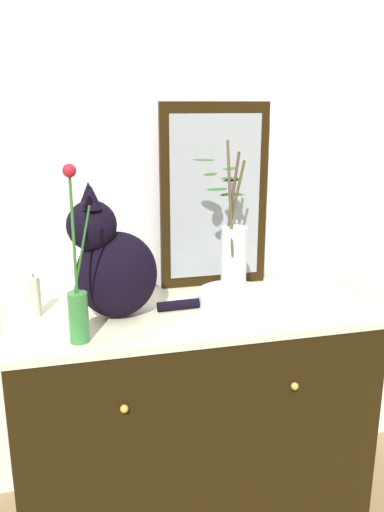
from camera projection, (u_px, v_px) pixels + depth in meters
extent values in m
cube|color=silver|center=(171.00, 148.00, 1.90)|extent=(4.40, 0.08, 2.60)
cube|color=black|center=(192.00, 421.00, 1.85)|extent=(1.15, 0.48, 0.78)
cube|color=beige|center=(192.00, 312.00, 1.74)|extent=(1.17, 0.49, 0.02)
sphere|color=#B79338|center=(124.00, 409.00, 1.49)|extent=(0.02, 0.02, 0.02)
sphere|color=#B79338|center=(295.00, 386.00, 1.61)|extent=(0.02, 0.02, 0.02)
cube|color=black|center=(214.00, 197.00, 1.89)|extent=(0.39, 0.03, 0.65)
cube|color=gray|center=(215.00, 198.00, 1.88)|extent=(0.33, 0.01, 0.57)
ellipsoid|color=black|center=(117.00, 275.00, 1.64)|extent=(0.26, 0.20, 0.27)
sphere|color=black|center=(92.00, 225.00, 1.58)|extent=(0.15, 0.15, 0.15)
cone|color=black|center=(92.00, 197.00, 1.52)|extent=(0.06, 0.06, 0.07)
cone|color=black|center=(89.00, 193.00, 1.59)|extent=(0.06, 0.06, 0.07)
cylinder|color=black|center=(186.00, 304.00, 1.74)|extent=(0.19, 0.04, 0.03)
cylinder|color=#307335|center=(79.00, 317.00, 1.48)|extent=(0.06, 0.06, 0.15)
cylinder|color=#2B6323|center=(74.00, 237.00, 1.42)|extent=(0.01, 0.01, 0.32)
sphere|color=#A31724|center=(69.00, 171.00, 1.37)|extent=(0.04, 0.04, 0.04)
cylinder|color=#265B28|center=(82.00, 250.00, 1.43)|extent=(0.06, 0.01, 0.24)
cylinder|color=white|center=(233.00, 298.00, 1.77)|extent=(0.23, 0.23, 0.05)
cylinder|color=silver|center=(233.00, 259.00, 1.73)|extent=(0.08, 0.08, 0.22)
cylinder|color=#4A4020|center=(234.00, 207.00, 1.70)|extent=(0.06, 0.02, 0.29)
ellipsoid|color=#2C5F21|center=(235.00, 194.00, 1.72)|extent=(0.08, 0.07, 0.01)
ellipsoid|color=#29671A|center=(231.00, 179.00, 1.71)|extent=(0.08, 0.06, 0.01)
cylinder|color=#4B3928|center=(230.00, 198.00, 1.67)|extent=(0.01, 0.10, 0.35)
ellipsoid|color=#245E2C|center=(217.00, 189.00, 1.66)|extent=(0.07, 0.04, 0.01)
ellipsoid|color=#2D5B1C|center=(210.00, 174.00, 1.66)|extent=(0.07, 0.08, 0.01)
ellipsoid|color=#32592B|center=(204.00, 160.00, 1.64)|extent=(0.08, 0.06, 0.01)
cylinder|color=#44362B|center=(232.00, 203.00, 1.69)|extent=(0.05, 0.02, 0.32)
ellipsoid|color=#226B1A|center=(229.00, 194.00, 1.70)|extent=(0.08, 0.06, 0.01)
ellipsoid|color=#255F25|center=(231.00, 180.00, 1.72)|extent=(0.08, 0.06, 0.01)
ellipsoid|color=#2D651A|center=(230.00, 168.00, 1.69)|extent=(0.08, 0.07, 0.01)
cylinder|color=beige|center=(35.00, 297.00, 1.67)|extent=(0.04, 0.04, 0.13)
cylinder|color=black|center=(33.00, 275.00, 1.65)|extent=(0.00, 0.00, 0.01)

